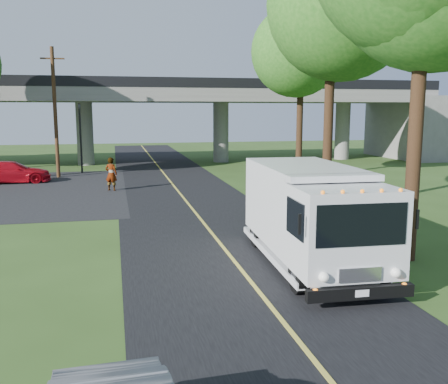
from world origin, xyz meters
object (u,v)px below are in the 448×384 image
object	(u,v)px
traffic_signal	(80,131)
step_van	(311,213)
utility_pole	(55,112)
pedestrian	(111,174)
red_sedan	(11,172)
tree_right_far	(305,56)

from	to	relation	value
traffic_signal	step_van	distance (m)	26.24
traffic_signal	utility_pole	distance (m)	2.86
traffic_signal	utility_pole	bearing A→B (deg)	-126.87
utility_pole	step_van	xyz separation A→B (m)	(9.70, -22.88, -2.95)
step_van	pedestrian	xyz separation A→B (m)	(-6.00, 15.99, -0.66)
traffic_signal	red_sedan	size ratio (longest dim) A/B	1.06
step_van	pedestrian	size ratio (longest dim) A/B	3.69
traffic_signal	tree_right_far	size ratio (longest dim) A/B	0.47
tree_right_far	pedestrian	size ratio (longest dim) A/B	5.55
utility_pole	pedestrian	size ratio (longest dim) A/B	4.54
utility_pole	tree_right_far	distance (m)	17.61
pedestrian	step_van	bearing A→B (deg)	135.19
traffic_signal	pedestrian	size ratio (longest dim) A/B	2.62
step_van	red_sedan	size ratio (longest dim) A/B	1.49
step_van	pedestrian	distance (m)	17.09
red_sedan	step_van	bearing A→B (deg)	-152.43
utility_pole	step_van	world-z (taller)	utility_pole
traffic_signal	step_van	size ratio (longest dim) A/B	0.71
tree_right_far	pedestrian	world-z (taller)	tree_right_far
tree_right_far	step_van	xyz separation A→B (m)	(-7.00, -18.71, -6.66)
utility_pole	red_sedan	xyz separation A→B (m)	(-2.70, -2.18, -3.88)
pedestrian	traffic_signal	bearing A→B (deg)	-51.48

